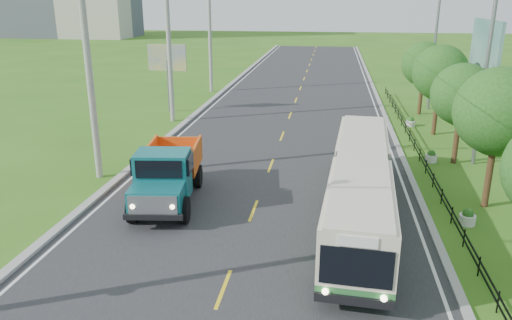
% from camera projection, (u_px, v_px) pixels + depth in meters
% --- Properties ---
extents(ground, '(240.00, 240.00, 0.00)m').
position_uv_depth(ground, '(223.00, 289.00, 15.45)').
color(ground, '#336618').
rests_on(ground, ground).
extents(road, '(14.00, 120.00, 0.02)m').
position_uv_depth(road, '(285.00, 128.00, 34.23)').
color(road, '#28282B').
rests_on(road, ground).
extents(curb_left, '(0.40, 120.00, 0.15)m').
position_uv_depth(curb_left, '(184.00, 124.00, 35.24)').
color(curb_left, '#9E9E99').
rests_on(curb_left, ground).
extents(curb_right, '(0.30, 120.00, 0.10)m').
position_uv_depth(curb_right, '(392.00, 132.00, 33.20)').
color(curb_right, '#9E9E99').
rests_on(curb_right, ground).
extents(edge_line_left, '(0.12, 120.00, 0.00)m').
position_uv_depth(edge_line_left, '(191.00, 125.00, 35.17)').
color(edge_line_left, silver).
rests_on(edge_line_left, road).
extents(edge_line_right, '(0.12, 120.00, 0.00)m').
position_uv_depth(edge_line_right, '(384.00, 132.00, 33.28)').
color(edge_line_right, silver).
rests_on(edge_line_right, road).
extents(centre_dash, '(0.12, 2.20, 0.00)m').
position_uv_depth(centre_dash, '(223.00, 289.00, 15.44)').
color(centre_dash, yellow).
rests_on(centre_dash, road).
extents(railing_right, '(0.04, 40.00, 0.60)m').
position_uv_depth(railing_right, '(420.00, 156.00, 27.36)').
color(railing_right, black).
rests_on(railing_right, ground).
extents(pole_near, '(3.51, 0.32, 10.00)m').
position_uv_depth(pole_near, '(90.00, 75.00, 23.49)').
color(pole_near, gray).
rests_on(pole_near, ground).
extents(pole_mid, '(3.51, 0.32, 10.00)m').
position_uv_depth(pole_mid, '(170.00, 50.00, 34.76)').
color(pole_mid, gray).
rests_on(pole_mid, ground).
extents(pole_far, '(3.51, 0.32, 10.00)m').
position_uv_depth(pole_far, '(210.00, 37.00, 46.03)').
color(pole_far, gray).
rests_on(pole_far, ground).
extents(tree_third, '(3.60, 3.62, 6.00)m').
position_uv_depth(tree_third, '(498.00, 116.00, 20.44)').
color(tree_third, '#382314').
rests_on(tree_third, ground).
extents(tree_fourth, '(3.24, 3.31, 5.40)m').
position_uv_depth(tree_fourth, '(462.00, 97.00, 26.20)').
color(tree_fourth, '#382314').
rests_on(tree_fourth, ground).
extents(tree_fifth, '(3.48, 3.52, 5.80)m').
position_uv_depth(tree_fifth, '(440.00, 75.00, 31.76)').
color(tree_fifth, '#382314').
rests_on(tree_fifth, ground).
extents(tree_back, '(3.30, 3.36, 5.50)m').
position_uv_depth(tree_back, '(424.00, 66.00, 37.45)').
color(tree_back, '#382314').
rests_on(tree_back, ground).
extents(streetlight_mid, '(3.02, 0.20, 9.07)m').
position_uv_depth(streetlight_mid, '(482.00, 73.00, 25.55)').
color(streetlight_mid, slate).
rests_on(streetlight_mid, ground).
extents(streetlight_far, '(3.02, 0.20, 9.07)m').
position_uv_depth(streetlight_far, '(432.00, 47.00, 38.70)').
color(streetlight_far, slate).
rests_on(streetlight_far, ground).
extents(planter_near, '(0.64, 0.64, 0.67)m').
position_uv_depth(planter_near, '(467.00, 218.00, 19.77)').
color(planter_near, silver).
rests_on(planter_near, ground).
extents(planter_mid, '(0.64, 0.64, 0.67)m').
position_uv_depth(planter_mid, '(431.00, 157.00, 27.28)').
color(planter_mid, silver).
rests_on(planter_mid, ground).
extents(planter_far, '(0.64, 0.64, 0.67)m').
position_uv_depth(planter_far, '(410.00, 122.00, 34.80)').
color(planter_far, silver).
rests_on(planter_far, ground).
extents(billboard_left, '(3.00, 0.20, 5.20)m').
position_uv_depth(billboard_left, '(167.00, 62.00, 38.14)').
color(billboard_left, slate).
rests_on(billboard_left, ground).
extents(billboard_right, '(0.24, 6.00, 7.30)m').
position_uv_depth(billboard_right, '(485.00, 52.00, 30.81)').
color(billboard_right, slate).
rests_on(billboard_right, ground).
extents(bus, '(3.06, 13.83, 2.65)m').
position_uv_depth(bus, '(360.00, 182.00, 19.86)').
color(bus, '#2D7236').
rests_on(bus, ground).
extents(dump_truck, '(3.07, 6.35, 2.57)m').
position_uv_depth(dump_truck, '(167.00, 171.00, 21.60)').
color(dump_truck, '#11666B').
rests_on(dump_truck, ground).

